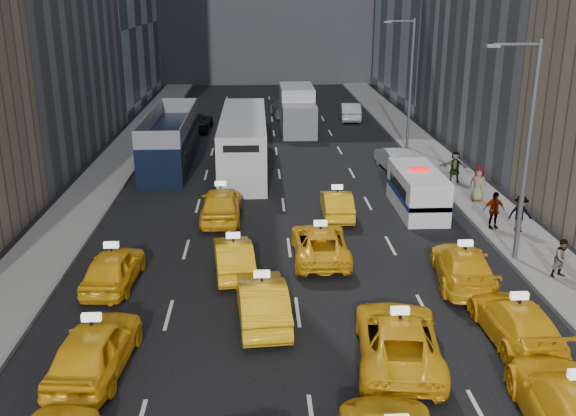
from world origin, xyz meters
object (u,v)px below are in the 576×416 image
Objects in this scene: city_bus at (244,142)px; box_truck at (297,110)px; nypd_van at (417,191)px; double_decker at (171,139)px.

city_bus is 1.72× the size of box_truck.
box_truck reaches higher than city_bus.
double_decker is (-13.67, 9.99, 0.62)m from nypd_van.
box_truck reaches higher than double_decker.
nypd_van is 0.42× the size of city_bus.
nypd_van is 20.82m from box_truck.
nypd_van is 0.47× the size of double_decker.
double_decker reaches higher than nypd_van.
box_truck is (8.81, 10.25, 0.05)m from double_decker.
box_truck is at bearing 53.63° from double_decker.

